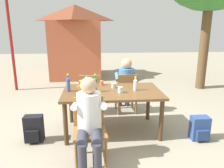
# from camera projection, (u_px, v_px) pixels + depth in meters

# --- Properties ---
(ground_plane) EXTENTS (24.00, 24.00, 0.00)m
(ground_plane) POSITION_uv_depth(u_px,v_px,m) (112.00, 130.00, 3.90)
(ground_plane) COLOR gray
(dining_table) EXTENTS (1.67, 1.01, 0.74)m
(dining_table) POSITION_uv_depth(u_px,v_px,m) (112.00, 95.00, 3.73)
(dining_table) COLOR brown
(dining_table) RESTS_ON ground_plane
(chair_far_right) EXTENTS (0.46, 0.46, 0.87)m
(chair_far_right) POSITION_uv_depth(u_px,v_px,m) (127.00, 91.00, 4.58)
(chair_far_right) COLOR olive
(chair_far_right) RESTS_ON ground_plane
(chair_near_left) EXTENTS (0.47, 0.47, 0.87)m
(chair_near_left) POSITION_uv_depth(u_px,v_px,m) (89.00, 126.00, 2.97)
(chair_near_left) COLOR olive
(chair_near_left) RESTS_ON ground_plane
(chair_far_left) EXTENTS (0.48, 0.48, 0.87)m
(chair_far_left) POSITION_uv_depth(u_px,v_px,m) (90.00, 92.00, 4.51)
(chair_far_left) COLOR olive
(chair_far_left) RESTS_ON ground_plane
(person_in_white_shirt) EXTENTS (0.47, 0.62, 1.18)m
(person_in_white_shirt) POSITION_uv_depth(u_px,v_px,m) (126.00, 82.00, 4.64)
(person_in_white_shirt) COLOR #3D70B2
(person_in_white_shirt) RESTS_ON ground_plane
(person_in_plaid_shirt) EXTENTS (0.47, 0.62, 1.18)m
(person_in_plaid_shirt) POSITION_uv_depth(u_px,v_px,m) (89.00, 118.00, 2.82)
(person_in_plaid_shirt) COLOR white
(person_in_plaid_shirt) RESTS_ON ground_plane
(bottle_amber) EXTENTS (0.06, 0.06, 0.29)m
(bottle_amber) POSITION_uv_depth(u_px,v_px,m) (81.00, 91.00, 3.27)
(bottle_amber) COLOR #996019
(bottle_amber) RESTS_ON dining_table
(bottle_blue) EXTENTS (0.06, 0.06, 0.30)m
(bottle_blue) POSITION_uv_depth(u_px,v_px,m) (68.00, 84.00, 3.64)
(bottle_blue) COLOR #2D56A3
(bottle_blue) RESTS_ON dining_table
(bottle_clear) EXTENTS (0.06, 0.06, 0.25)m
(bottle_clear) POSITION_uv_depth(u_px,v_px,m) (135.00, 84.00, 3.71)
(bottle_clear) COLOR white
(bottle_clear) RESTS_ON dining_table
(bottle_olive) EXTENTS (0.06, 0.06, 0.28)m
(bottle_olive) POSITION_uv_depth(u_px,v_px,m) (87.00, 86.00, 3.55)
(bottle_olive) COLOR #566623
(bottle_olive) RESTS_ON dining_table
(bottle_green) EXTENTS (0.06, 0.06, 0.31)m
(bottle_green) POSITION_uv_depth(u_px,v_px,m) (95.00, 84.00, 3.61)
(bottle_green) COLOR #287A38
(bottle_green) RESTS_ON dining_table
(cup_glass) EXTENTS (0.08, 0.08, 0.10)m
(cup_glass) POSITION_uv_depth(u_px,v_px,m) (120.00, 90.00, 3.59)
(cup_glass) COLOR silver
(cup_glass) RESTS_ON dining_table
(cup_terracotta) EXTENTS (0.07, 0.07, 0.08)m
(cup_terracotta) POSITION_uv_depth(u_px,v_px,m) (102.00, 83.00, 4.06)
(cup_terracotta) COLOR #BC6B47
(cup_terracotta) RESTS_ON dining_table
(cup_steel) EXTENTS (0.08, 0.08, 0.08)m
(cup_steel) POSITION_uv_depth(u_px,v_px,m) (114.00, 86.00, 3.88)
(cup_steel) COLOR #B2B7BC
(cup_steel) RESTS_ON dining_table
(table_knife) EXTENTS (0.24, 0.07, 0.01)m
(table_knife) POSITION_uv_depth(u_px,v_px,m) (84.00, 86.00, 4.01)
(table_knife) COLOR silver
(table_knife) RESTS_ON dining_table
(backpack_by_near_side) EXTENTS (0.29, 0.23, 0.44)m
(backpack_by_near_side) POSITION_uv_depth(u_px,v_px,m) (34.00, 129.00, 3.47)
(backpack_by_near_side) COLOR black
(backpack_by_near_side) RESTS_ON ground_plane
(backpack_by_far_side) EXTENTS (0.29, 0.25, 0.39)m
(backpack_by_far_side) POSITION_uv_depth(u_px,v_px,m) (200.00, 129.00, 3.54)
(backpack_by_far_side) COLOR #2D4784
(backpack_by_far_side) RESTS_ON ground_plane
(brick_kiosk) EXTENTS (2.01, 1.95, 2.57)m
(brick_kiosk) POSITION_uv_depth(u_px,v_px,m) (76.00, 40.00, 7.83)
(brick_kiosk) COLOR #B25638
(brick_kiosk) RESTS_ON ground_plane
(lamp_post) EXTENTS (0.56, 0.20, 2.92)m
(lamp_post) POSITION_uv_depth(u_px,v_px,m) (8.00, 17.00, 5.89)
(lamp_post) COLOR maroon
(lamp_post) RESTS_ON ground_plane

